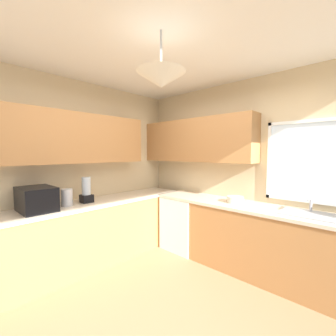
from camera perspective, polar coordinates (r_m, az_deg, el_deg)
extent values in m
plane|color=#997A56|center=(2.57, -1.64, -34.51)|extent=(8.12, 8.12, 0.00)
cube|color=beige|center=(3.54, 19.38, -0.59)|extent=(3.81, 0.06, 2.66)
cube|color=beige|center=(3.60, -23.37, -0.62)|extent=(0.06, 3.67, 2.66)
cube|color=white|center=(2.29, -1.80, 32.49)|extent=(3.81, 3.67, 0.06)
cube|color=silver|center=(3.24, 33.55, 1.38)|extent=(1.03, 0.02, 0.95)
cube|color=white|center=(3.25, 33.86, 10.08)|extent=(1.11, 0.04, 0.04)
cube|color=white|center=(3.29, 33.18, -7.24)|extent=(1.11, 0.04, 0.04)
cube|color=white|center=(3.36, 24.47, 1.76)|extent=(0.04, 0.04, 1.03)
cube|color=#AD7542|center=(3.35, -25.45, 7.02)|extent=(0.32, 2.48, 0.70)
cube|color=#AD7542|center=(3.78, 6.87, 6.98)|extent=(2.06, 0.32, 0.70)
cylinder|color=#B7B7BC|center=(2.20, -1.79, 27.79)|extent=(0.02, 0.02, 0.35)
cone|color=silver|center=(2.11, -1.77, 21.70)|extent=(0.44, 0.44, 0.14)
cube|color=#AD7542|center=(3.49, -20.63, -15.91)|extent=(0.62, 3.25, 0.86)
cube|color=beige|center=(3.36, -20.82, -8.69)|extent=(0.65, 3.28, 0.04)
cube|color=#AD7542|center=(3.35, 19.98, -16.76)|extent=(2.87, 0.62, 0.86)
cube|color=beige|center=(3.22, 20.17, -9.25)|extent=(2.90, 0.65, 0.04)
cube|color=white|center=(3.85, 4.32, -13.77)|extent=(0.60, 0.60, 0.85)
cube|color=black|center=(3.13, -30.61, -6.86)|extent=(0.48, 0.36, 0.29)
cylinder|color=#B7B7BC|center=(3.22, -24.46, -6.89)|extent=(0.14, 0.14, 0.23)
cube|color=#9EA0A5|center=(3.02, 32.12, -10.00)|extent=(0.55, 0.40, 0.02)
cylinder|color=#B7B7BC|center=(3.16, 32.75, -7.84)|extent=(0.03, 0.03, 0.18)
cylinder|color=#B7B7BC|center=(3.05, 32.46, -6.62)|extent=(0.02, 0.20, 0.02)
cylinder|color=beige|center=(3.29, 16.82, -7.73)|extent=(0.23, 0.23, 0.09)
cube|color=black|center=(3.37, -20.12, -7.35)|extent=(0.15, 0.15, 0.11)
cylinder|color=#B2BCC6|center=(3.34, -20.20, -4.32)|extent=(0.12, 0.12, 0.25)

